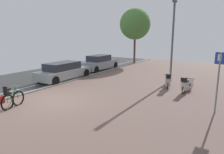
# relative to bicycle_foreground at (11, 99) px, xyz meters

# --- Properties ---
(ground) EXTENTS (21.00, 40.00, 0.13)m
(ground) POSITION_rel_bicycle_foreground_xyz_m (2.40, 1.71, -0.42)
(ground) COLOR #343234
(bicycle_foreground) EXTENTS (0.58, 1.40, 1.12)m
(bicycle_foreground) POSITION_rel_bicycle_foreground_xyz_m (0.00, 0.00, 0.00)
(bicycle_foreground) COLOR black
(bicycle_foreground) RESTS_ON ground
(scooter_near) EXTENTS (0.80, 1.72, 1.01)m
(scooter_near) POSITION_rel_bicycle_foreground_xyz_m (5.22, 7.35, 0.05)
(scooter_near) COLOR black
(scooter_near) RESTS_ON ground
(scooter_mid) EXTENTS (0.59, 1.74, 0.99)m
(scooter_mid) POSITION_rel_bicycle_foreground_xyz_m (6.43, 6.90, 0.04)
(scooter_mid) COLOR black
(scooter_mid) RESTS_ON ground
(parked_car_near) EXTENTS (1.82, 4.39, 1.32)m
(parked_car_near) POSITION_rel_bicycle_foreground_xyz_m (-2.28, 5.79, 0.24)
(parked_car_near) COLOR #A2AAA8
(parked_car_near) RESTS_ON ground
(parked_car_far) EXTENTS (1.85, 4.46, 1.41)m
(parked_car_far) POSITION_rel_bicycle_foreground_xyz_m (-2.53, 10.94, 0.26)
(parked_car_far) COLOR #9FA5B0
(parked_car_far) RESTS_ON ground
(parking_sign) EXTENTS (0.40, 0.07, 2.64)m
(parking_sign) POSITION_rel_bicycle_foreground_xyz_m (8.21, 4.13, 1.22)
(parking_sign) COLOR gray
(parking_sign) RESTS_ON ground
(lamp_post) EXTENTS (0.20, 0.52, 5.67)m
(lamp_post) POSITION_rel_bicycle_foreground_xyz_m (4.87, 9.26, 2.75)
(lamp_post) COLOR slate
(lamp_post) RESTS_ON ground
(street_tree) EXTENTS (3.51, 3.51, 6.29)m
(street_tree) POSITION_rel_bicycle_foreground_xyz_m (-1.39, 16.64, 4.13)
(street_tree) COLOR brown
(street_tree) RESTS_ON ground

